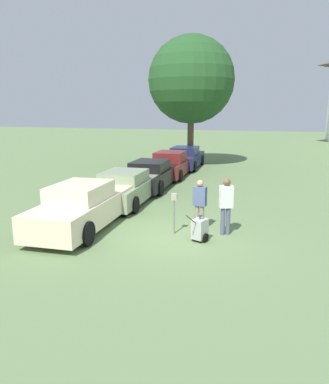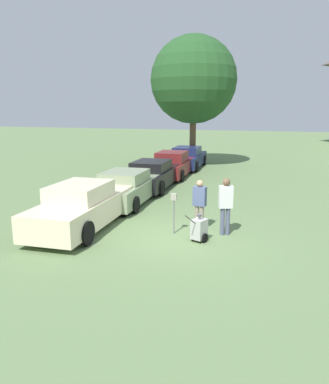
# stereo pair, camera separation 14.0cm
# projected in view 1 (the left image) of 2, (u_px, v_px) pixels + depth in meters

# --- Properties ---
(ground_plane) EXTENTS (120.00, 120.00, 0.00)m
(ground_plane) POSITION_uv_depth(u_px,v_px,m) (174.00, 237.00, 11.63)
(ground_plane) COLOR #607A4C
(parked_car_cream) EXTENTS (2.14, 5.19, 1.53)m
(parked_car_cream) POSITION_uv_depth(u_px,v_px,m) (83.00, 207.00, 12.47)
(parked_car_cream) COLOR beige
(parked_car_cream) RESTS_ON ground_plane
(parked_car_sage) EXTENTS (2.16, 4.85, 1.39)m
(parked_car_sage) POSITION_uv_depth(u_px,v_px,m) (126.00, 188.00, 15.79)
(parked_car_sage) COLOR gray
(parked_car_sage) RESTS_ON ground_plane
(parked_car_black) EXTENTS (2.18, 5.11, 1.40)m
(parked_car_black) POSITION_uv_depth(u_px,v_px,m) (151.00, 175.00, 18.79)
(parked_car_black) COLOR black
(parked_car_black) RESTS_ON ground_plane
(parked_car_maroon) EXTENTS (2.13, 4.86, 1.48)m
(parked_car_maroon) POSITION_uv_depth(u_px,v_px,m) (171.00, 165.00, 22.05)
(parked_car_maroon) COLOR maroon
(parked_car_maroon) RESTS_ON ground_plane
(parked_car_navy) EXTENTS (2.18, 5.15, 1.43)m
(parked_car_navy) POSITION_uv_depth(u_px,v_px,m) (185.00, 158.00, 25.31)
(parked_car_navy) COLOR #19234C
(parked_car_navy) RESTS_ON ground_plane
(parking_meter) EXTENTS (0.18, 0.09, 1.32)m
(parking_meter) POSITION_uv_depth(u_px,v_px,m) (174.00, 206.00, 11.82)
(parking_meter) COLOR slate
(parking_meter) RESTS_ON ground_plane
(person_worker) EXTENTS (0.45, 0.27, 1.66)m
(person_worker) POSITION_uv_depth(u_px,v_px,m) (200.00, 202.00, 12.26)
(person_worker) COLOR gray
(person_worker) RESTS_ON ground_plane
(person_supervisor) EXTENTS (0.47, 0.36, 1.82)m
(person_supervisor) POSITION_uv_depth(u_px,v_px,m) (226.00, 203.00, 11.69)
(person_supervisor) COLOR #515670
(person_supervisor) RESTS_ON ground_plane
(equipment_cart) EXTENTS (0.55, 0.99, 1.00)m
(equipment_cart) POSITION_uv_depth(u_px,v_px,m) (200.00, 229.00, 11.25)
(equipment_cart) COLOR #B2B2AD
(equipment_cart) RESTS_ON ground_plane
(shade_tree) EXTENTS (5.88, 5.88, 8.78)m
(shade_tree) POSITION_uv_depth(u_px,v_px,m) (191.00, 80.00, 25.35)
(shade_tree) COLOR brown
(shade_tree) RESTS_ON ground_plane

